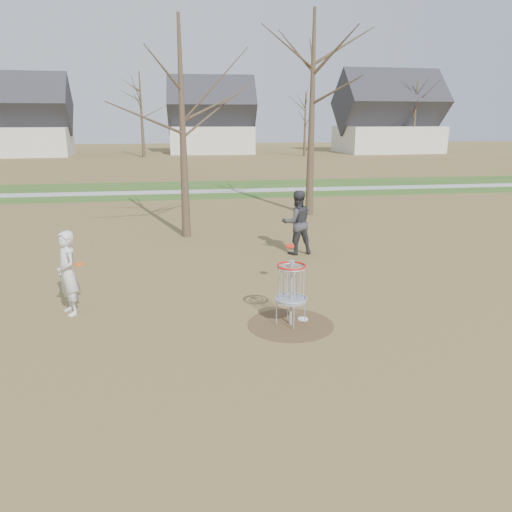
{
  "coord_description": "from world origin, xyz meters",
  "views": [
    {
      "loc": [
        -2.16,
        -9.42,
        4.15
      ],
      "look_at": [
        -0.5,
        1.5,
        1.1
      ],
      "focal_mm": 35.0,
      "sensor_mm": 36.0,
      "label": 1
    }
  ],
  "objects_px": {
    "disc_grounded": "(303,319)",
    "disc_golf_basket": "(291,283)",
    "player_standing": "(68,273)",
    "player_throwing": "(297,222)"
  },
  "relations": [
    {
      "from": "player_standing",
      "to": "disc_grounded",
      "type": "height_order",
      "value": "player_standing"
    },
    {
      "from": "disc_grounded",
      "to": "player_throwing",
      "type": "bearing_deg",
      "value": 78.37
    },
    {
      "from": "player_standing",
      "to": "disc_golf_basket",
      "type": "bearing_deg",
      "value": 44.02
    },
    {
      "from": "player_standing",
      "to": "disc_grounded",
      "type": "bearing_deg",
      "value": 47.34
    },
    {
      "from": "player_standing",
      "to": "disc_golf_basket",
      "type": "distance_m",
      "value": 4.83
    },
    {
      "from": "player_standing",
      "to": "player_throwing",
      "type": "distance_m",
      "value": 7.36
    },
    {
      "from": "disc_grounded",
      "to": "disc_golf_basket",
      "type": "xyz_separation_m",
      "value": [
        -0.32,
        -0.21,
        0.89
      ]
    },
    {
      "from": "player_standing",
      "to": "player_throwing",
      "type": "xyz_separation_m",
      "value": [
        6.05,
        4.19,
        0.08
      ]
    },
    {
      "from": "player_standing",
      "to": "disc_grounded",
      "type": "distance_m",
      "value": 5.17
    },
    {
      "from": "player_throwing",
      "to": "player_standing",
      "type": "bearing_deg",
      "value": 27.87
    }
  ]
}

